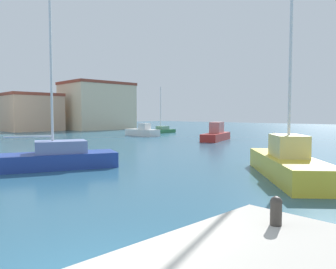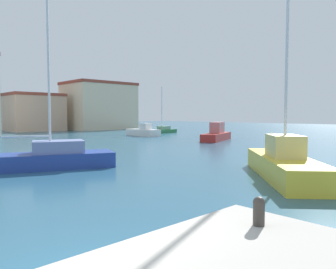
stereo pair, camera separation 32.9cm
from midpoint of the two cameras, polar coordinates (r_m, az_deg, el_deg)
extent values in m
plane|color=#285670|center=(30.47, -7.39, -1.81)|extent=(160.00, 160.00, 0.00)
cylinder|color=#38332D|center=(5.57, 17.16, -13.05)|extent=(0.18, 0.18, 0.37)
sphere|color=#38332D|center=(5.52, 17.20, -11.22)|extent=(0.19, 0.19, 0.19)
cube|color=#233D93|center=(18.19, -19.22, -4.30)|extent=(6.74, 4.28, 0.79)
cube|color=#6E7DB1|center=(18.13, -18.01, -2.02)|extent=(2.94, 2.41, 0.64)
cylinder|color=silver|center=(18.17, -19.53, 10.55)|extent=(0.12, 0.12, 8.61)
cylinder|color=silver|center=(18.06, -22.98, -0.31)|extent=(2.12, 0.90, 0.08)
cube|color=#B22823|center=(35.81, 8.66, -0.39)|extent=(6.41, 3.90, 0.80)
cube|color=#C4716E|center=(35.99, 8.78, 1.21)|extent=(2.36, 1.82, 1.19)
cube|color=white|center=(43.34, -4.15, 0.35)|extent=(1.71, 5.26, 0.86)
cube|color=silver|center=(42.93, -3.75, 1.43)|extent=(1.06, 1.42, 0.81)
cube|color=gold|center=(15.51, 20.13, -5.38)|extent=(6.70, 6.42, 0.94)
cube|color=#DFCD77|center=(15.41, 20.18, -1.88)|extent=(2.31, 2.27, 0.97)
cylinder|color=silver|center=(15.58, 20.53, 13.51)|extent=(0.12, 0.12, 9.27)
cylinder|color=silver|center=(16.63, 18.96, -0.03)|extent=(1.94, 1.81, 0.08)
cube|color=#28703D|center=(49.73, -0.89, 0.56)|extent=(5.79, 2.64, 0.52)
cube|color=gray|center=(50.08, -0.56, 1.18)|extent=(2.05, 1.56, 0.52)
cylinder|color=silver|center=(49.67, -0.89, 4.57)|extent=(0.12, 0.12, 6.44)
cube|color=tan|center=(60.62, -22.09, 3.37)|extent=(8.43, 7.38, 5.88)
cube|color=brown|center=(60.71, -22.16, 6.38)|extent=(8.60, 7.53, 0.50)
cube|color=beige|center=(63.97, -11.75, 4.63)|extent=(11.75, 9.26, 8.31)
cube|color=brown|center=(64.21, -11.80, 8.57)|extent=(11.99, 9.45, 0.50)
camera|label=1|loc=(0.16, -89.71, 0.02)|focal=35.12mm
camera|label=2|loc=(0.16, 90.29, -0.02)|focal=35.12mm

